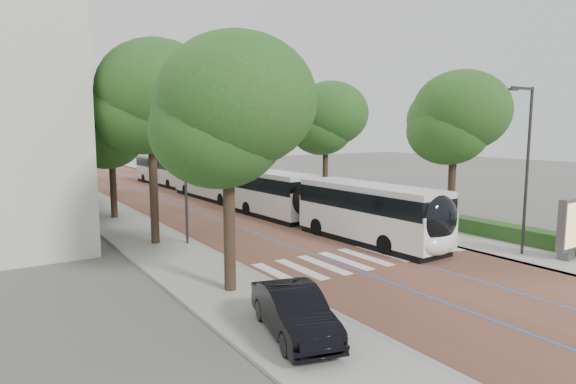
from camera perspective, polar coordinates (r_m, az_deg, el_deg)
name	(u,v)px	position (r m, az deg, el deg)	size (l,w,h in m)	color
ground	(376,263)	(22.93, 10.40, -8.25)	(160.00, 160.00, 0.00)	#51544C
road	(135,183)	(58.34, -17.65, 1.05)	(11.00, 140.00, 0.02)	brown
sidewalk_left	(65,187)	(56.84, -24.95, 0.59)	(4.00, 140.00, 0.12)	gray
sidewalk_right	(196,179)	(60.73, -10.82, 1.55)	(4.00, 140.00, 0.12)	gray
kerb_left	(84,185)	(57.13, -23.07, 0.72)	(0.20, 140.00, 0.14)	gray
kerb_right	(182,180)	(60.04, -12.50, 1.44)	(0.20, 140.00, 0.14)	gray
zebra_crossing	(365,257)	(23.76, 9.09, -7.60)	(10.55, 3.60, 0.01)	silver
lane_line_left	(121,183)	(57.94, -19.18, 0.96)	(0.12, 126.00, 0.01)	#235EB1
lane_line_right	(149,182)	(58.78, -16.15, 1.17)	(0.12, 126.00, 0.01)	#235EB1
hedge	(495,230)	(29.67, 23.35, -4.12)	(1.20, 14.00, 0.80)	#204819
streetlight_near	(526,158)	(25.47, 26.35, 3.67)	(1.82, 0.20, 8.00)	#2C2D2F
streetlight_far	(262,144)	(43.84, -3.06, 5.69)	(1.82, 0.20, 8.00)	#2C2D2F
lamp_post_left	(185,168)	(25.74, -12.07, 2.75)	(0.14, 0.14, 8.00)	#2C2D2F
trees_left	(91,122)	(41.21, -22.35, 7.64)	(6.15, 60.88, 10.17)	black
trees_right	(286,127)	(42.48, -0.29, 7.75)	(5.87, 47.24, 9.26)	black
lead_bus	(324,204)	(29.28, 4.34, -1.47)	(3.27, 18.48, 3.20)	black
bus_queued_0	(217,181)	(42.58, -8.46, 1.26)	(2.85, 12.46, 3.20)	white
bus_queued_1	(167,171)	(54.81, -14.13, 2.48)	(3.15, 12.51, 3.20)	white
ad_panel	(568,228)	(25.81, 30.27, -3.70)	(1.39, 0.55, 2.86)	#59595B
parked_car	(294,311)	(14.56, 0.74, -13.97)	(1.53, 4.38, 1.44)	black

